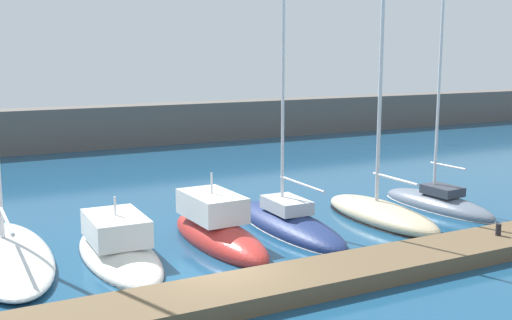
{
  "coord_description": "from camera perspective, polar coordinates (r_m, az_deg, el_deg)",
  "views": [
    {
      "loc": [
        -7.81,
        -17.32,
        7.19
      ],
      "look_at": [
        3.43,
        4.0,
        3.06
      ],
      "focal_mm": 44.07,
      "sensor_mm": 36.0,
      "label": 1
    }
  ],
  "objects": [
    {
      "name": "sailboat_sand_seventh",
      "position": [
        27.81,
        11.24,
        -4.75
      ],
      "size": [
        2.32,
        6.99,
        12.3
      ],
      "rotation": [
        0.0,
        0.0,
        1.56
      ],
      "color": "beige",
      "rests_on": "ground_plane"
    },
    {
      "name": "dock_bollard",
      "position": [
        24.9,
        21.14,
        -5.91
      ],
      "size": [
        0.2,
        0.2,
        0.44
      ],
      "primitive_type": "cylinder",
      "color": "black",
      "rests_on": "dock_pier"
    },
    {
      "name": "motorboat_ivory_fourth",
      "position": [
        23.03,
        -12.41,
        -7.96
      ],
      "size": [
        2.64,
        7.3,
        2.64
      ],
      "rotation": [
        0.0,
        0.0,
        1.54
      ],
      "color": "silver",
      "rests_on": "ground_plane"
    },
    {
      "name": "sailboat_slate_eighth",
      "position": [
        30.62,
        16.15,
        -3.8
      ],
      "size": [
        2.19,
        6.59,
        11.0
      ],
      "rotation": [
        0.0,
        0.0,
        1.62
      ],
      "color": "slate",
      "rests_on": "ground_plane"
    },
    {
      "name": "breakwater_seawall",
      "position": [
        48.75,
        -18.41,
        2.61
      ],
      "size": [
        108.0,
        2.59,
        3.16
      ],
      "primitive_type": "cube",
      "color": "#5B5651",
      "rests_on": "ground_plane"
    },
    {
      "name": "dock_pier",
      "position": [
        18.77,
        -1.14,
        -11.93
      ],
      "size": [
        29.89,
        2.36,
        0.54
      ],
      "primitive_type": "cube",
      "color": "brown",
      "rests_on": "ground_plane"
    },
    {
      "name": "motorboat_red_fifth",
      "position": [
        24.07,
        -3.54,
        -6.4
      ],
      "size": [
        2.19,
        6.81,
        3.12
      ],
      "rotation": [
        0.0,
        0.0,
        1.6
      ],
      "color": "#B72D28",
      "rests_on": "ground_plane"
    },
    {
      "name": "sailboat_navy_sixth",
      "position": [
        26.06,
        2.92,
        -5.67
      ],
      "size": [
        2.45,
        8.09,
        16.9
      ],
      "rotation": [
        0.0,
        0.0,
        1.55
      ],
      "color": "navy",
      "rests_on": "ground_plane"
    },
    {
      "name": "ground_plane",
      "position": [
        20.31,
        -3.36,
        -11.03
      ],
      "size": [
        120.0,
        120.0,
        0.0
      ],
      "primitive_type": "plane",
      "color": "navy"
    },
    {
      "name": "sailboat_white_third",
      "position": [
        23.78,
        -21.76,
        -7.64
      ],
      "size": [
        3.07,
        9.18,
        17.41
      ],
      "rotation": [
        0.0,
        0.0,
        1.56
      ],
      "color": "white",
      "rests_on": "ground_plane"
    }
  ]
}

